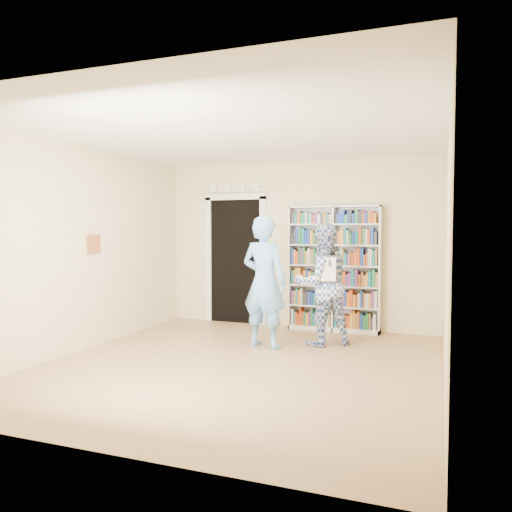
{
  "coord_description": "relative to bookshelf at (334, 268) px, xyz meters",
  "views": [
    {
      "loc": [
        2.19,
        -5.37,
        1.59
      ],
      "look_at": [
        -0.14,
        0.9,
        1.24
      ],
      "focal_mm": 35.0,
      "sensor_mm": 36.0,
      "label": 1
    }
  ],
  "objects": [
    {
      "name": "wall_left",
      "position": [
        -2.88,
        -2.34,
        0.36
      ],
      "size": [
        0.0,
        5.0,
        5.0
      ],
      "primitive_type": "plane",
      "rotation": [
        1.57,
        0.0,
        1.57
      ],
      "color": "beige",
      "rests_on": "floor"
    },
    {
      "name": "wall_art",
      "position": [
        -2.86,
        -2.14,
        0.41
      ],
      "size": [
        0.03,
        0.25,
        0.25
      ],
      "primitive_type": "cube",
      "color": "brown",
      "rests_on": "wall_left"
    },
    {
      "name": "floor",
      "position": [
        -0.63,
        -2.34,
        -0.99
      ],
      "size": [
        5.0,
        5.0,
        0.0
      ],
      "primitive_type": "plane",
      "color": "#9C734B",
      "rests_on": "ground"
    },
    {
      "name": "doorway",
      "position": [
        -1.73,
        0.13,
        0.19
      ],
      "size": [
        1.1,
        0.08,
        2.43
      ],
      "color": "black",
      "rests_on": "floor"
    },
    {
      "name": "wall_right",
      "position": [
        1.62,
        -2.34,
        0.36
      ],
      "size": [
        0.0,
        5.0,
        5.0
      ],
      "primitive_type": "plane",
      "rotation": [
        1.57,
        0.0,
        -1.57
      ],
      "color": "beige",
      "rests_on": "floor"
    },
    {
      "name": "wall_back",
      "position": [
        -0.63,
        0.16,
        0.36
      ],
      "size": [
        4.5,
        0.0,
        4.5
      ],
      "primitive_type": "plane",
      "rotation": [
        1.57,
        0.0,
        0.0
      ],
      "color": "beige",
      "rests_on": "floor"
    },
    {
      "name": "paper_sheet",
      "position": [
        0.15,
        -1.22,
        0.08
      ],
      "size": [
        0.22,
        0.07,
        0.32
      ],
      "primitive_type": "cube",
      "rotation": [
        0.0,
        0.0,
        0.3
      ],
      "color": "white",
      "rests_on": "man_plaid"
    },
    {
      "name": "bookshelf",
      "position": [
        0.0,
        0.0,
        0.0
      ],
      "size": [
        1.43,
        0.27,
        1.96
      ],
      "rotation": [
        0.0,
        0.0,
        -0.26
      ],
      "color": "white",
      "rests_on": "floor"
    },
    {
      "name": "man_plaid",
      "position": [
        0.03,
        -0.99,
        -0.15
      ],
      "size": [
        1.03,
        0.99,
        1.68
      ],
      "primitive_type": "imported",
      "rotation": [
        0.0,
        0.0,
        3.76
      ],
      "color": "navy",
      "rests_on": "floor"
    },
    {
      "name": "man_blue",
      "position": [
        -0.66,
        -1.41,
        -0.1
      ],
      "size": [
        0.72,
        0.54,
        1.78
      ],
      "primitive_type": "imported",
      "rotation": [
        0.0,
        0.0,
        2.96
      ],
      "color": "#65A4E2",
      "rests_on": "floor"
    },
    {
      "name": "ceiling",
      "position": [
        -0.63,
        -2.34,
        1.71
      ],
      "size": [
        5.0,
        5.0,
        0.0
      ],
      "primitive_type": "plane",
      "rotation": [
        3.14,
        0.0,
        0.0
      ],
      "color": "white",
      "rests_on": "wall_back"
    }
  ]
}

